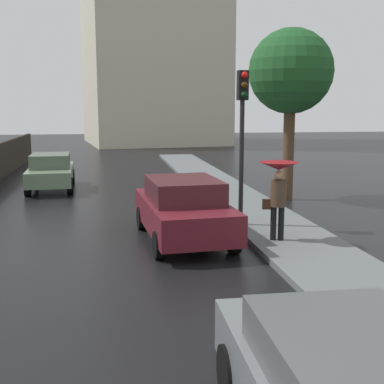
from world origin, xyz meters
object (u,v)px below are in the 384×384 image
Objects in this scene: traffic_light at (242,119)px; street_tree_mid at (291,73)px; car_green_mid_road at (51,171)px; pedestrian_with_umbrella_near at (278,181)px; car_maroon_far_ahead at (184,209)px.

street_tree_mid reaches higher than traffic_light.
pedestrian_with_umbrella_near reaches higher than car_green_mid_road.
street_tree_mid is (8.54, -3.58, 3.67)m from car_green_mid_road.
pedestrian_with_umbrella_near is 0.31× the size of street_tree_mid.
car_maroon_far_ahead is at bearing -132.49° from street_tree_mid.
car_maroon_far_ahead is at bearing -7.71° from pedestrian_with_umbrella_near.
traffic_light is (5.76, -7.60, 2.21)m from car_green_mid_road.
car_green_mid_road is at bearing 127.17° from traffic_light.
car_maroon_far_ahead is at bearing 113.26° from car_green_mid_road.
pedestrian_with_umbrella_near is at bearing -112.32° from street_tree_mid.
pedestrian_with_umbrella_near is (2.11, -0.83, 0.76)m from car_maroon_far_ahead.
car_maroon_far_ahead is at bearing -153.63° from traffic_light.
car_green_mid_road is 0.68× the size of street_tree_mid.
car_green_mid_road is 9.37m from car_maroon_far_ahead.
street_tree_mid is at bearing -98.69° from pedestrian_with_umbrella_near.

